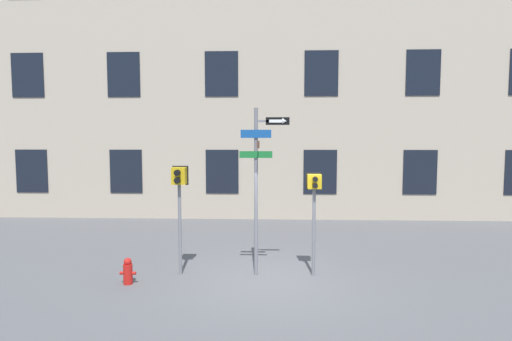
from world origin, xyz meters
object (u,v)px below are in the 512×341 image
street_sign_pole (259,176)px  pedestrian_signal_left (179,189)px  fire_hydrant (128,271)px  pedestrian_signal_right (314,196)px

street_sign_pole → pedestrian_signal_left: street_sign_pole is taller
street_sign_pole → fire_hydrant: (-2.95, -0.72, -2.13)m
pedestrian_signal_left → street_sign_pole: bearing=0.8°
fire_hydrant → pedestrian_signal_left: bearing=33.7°
street_sign_pole → pedestrian_signal_right: size_ratio=1.62×
pedestrian_signal_left → pedestrian_signal_right: (3.24, 0.05, -0.15)m
pedestrian_signal_left → fire_hydrant: 2.20m
pedestrian_signal_right → fire_hydrant: pedestrian_signal_right is taller
street_sign_pole → fire_hydrant: 3.72m
pedestrian_signal_right → fire_hydrant: 4.65m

